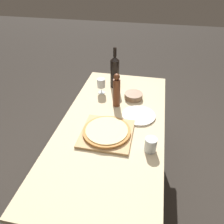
{
  "coord_description": "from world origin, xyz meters",
  "views": [
    {
      "loc": [
        0.24,
        -1.2,
        1.75
      ],
      "look_at": [
        -0.01,
        0.06,
        0.81
      ],
      "focal_mm": 35.0,
      "sensor_mm": 36.0,
      "label": 1
    }
  ],
  "objects_px": {
    "wine_bottle": "(115,71)",
    "wine_glass": "(101,84)",
    "pizza": "(107,131)",
    "pepper_mill": "(117,91)",
    "small_bowl": "(133,96)"
  },
  "relations": [
    {
      "from": "pizza",
      "to": "small_bowl",
      "type": "bearing_deg",
      "value": 76.27
    },
    {
      "from": "small_bowl",
      "to": "wine_bottle",
      "type": "bearing_deg",
      "value": 139.09
    },
    {
      "from": "wine_glass",
      "to": "small_bowl",
      "type": "distance_m",
      "value": 0.3
    },
    {
      "from": "pizza",
      "to": "pepper_mill",
      "type": "bearing_deg",
      "value": 90.15
    },
    {
      "from": "wine_bottle",
      "to": "wine_glass",
      "type": "xyz_separation_m",
      "value": [
        -0.09,
        -0.14,
        -0.06
      ]
    },
    {
      "from": "pepper_mill",
      "to": "wine_glass",
      "type": "bearing_deg",
      "value": 134.52
    },
    {
      "from": "wine_bottle",
      "to": "pepper_mill",
      "type": "height_order",
      "value": "wine_bottle"
    },
    {
      "from": "pizza",
      "to": "wine_glass",
      "type": "xyz_separation_m",
      "value": [
        -0.17,
        0.53,
        0.06
      ]
    },
    {
      "from": "pepper_mill",
      "to": "small_bowl",
      "type": "relative_size",
      "value": 1.84
    },
    {
      "from": "wine_bottle",
      "to": "pepper_mill",
      "type": "relative_size",
      "value": 1.31
    },
    {
      "from": "pepper_mill",
      "to": "wine_glass",
      "type": "relative_size",
      "value": 2.07
    },
    {
      "from": "pizza",
      "to": "wine_bottle",
      "type": "distance_m",
      "value": 0.68
    },
    {
      "from": "wine_bottle",
      "to": "small_bowl",
      "type": "bearing_deg",
      "value": -40.91
    },
    {
      "from": "wine_bottle",
      "to": "small_bowl",
      "type": "xyz_separation_m",
      "value": [
        0.2,
        -0.17,
        -0.13
      ]
    },
    {
      "from": "pizza",
      "to": "pepper_mill",
      "type": "xyz_separation_m",
      "value": [
        -0.0,
        0.36,
        0.1
      ]
    }
  ]
}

